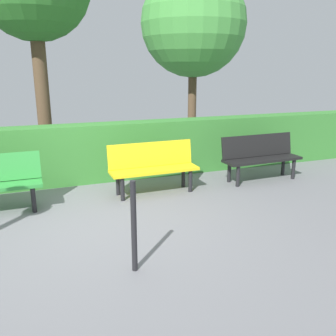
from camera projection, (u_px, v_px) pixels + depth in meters
The scene contains 6 objects.
ground_plane at pixel (93, 221), 5.12m from camera, with size 16.47×16.47×0.00m, color slate.
bench_black at pixel (260, 155), 6.94m from camera, with size 1.58×0.51×0.86m.
bench_yellow at pixel (153, 165), 6.21m from camera, with size 1.52×0.48×0.86m.
hedge_row at pixel (129, 150), 7.10m from camera, with size 12.47×0.51×1.09m, color #387F33.
tree_near at pixel (193, 24), 8.98m from camera, with size 2.61×2.61×4.47m.
railing_post_mid at pixel (134, 227), 3.74m from camera, with size 0.06×0.06×1.00m, color black.
Camera 1 is at (0.67, 4.81, 2.08)m, focal length 38.75 mm.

